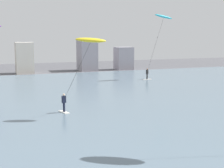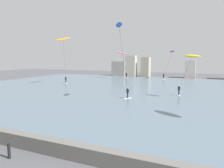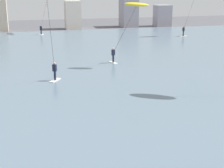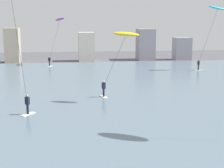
# 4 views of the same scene
# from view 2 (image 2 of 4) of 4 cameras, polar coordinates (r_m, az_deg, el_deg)

# --- Properties ---
(seawall_barrier) EXTENTS (60.00, 0.70, 0.97)m
(seawall_barrier) POSITION_cam_2_polar(r_m,az_deg,el_deg) (12.62, -3.90, -19.28)
(seawall_barrier) COLOR #66635E
(seawall_barrier) RESTS_ON ground
(water_bay) EXTENTS (84.00, 52.00, 0.10)m
(water_bay) POSITION_cam_2_polar(r_m,az_deg,el_deg) (37.57, 15.13, -2.21)
(water_bay) COLOR slate
(water_bay) RESTS_ON ground
(far_shore_buildings) EXTENTS (44.44, 5.81, 6.69)m
(far_shore_buildings) POSITION_cam_2_polar(r_m,az_deg,el_deg) (65.64, 16.37, 4.17)
(far_shore_buildings) COLOR #A89E93
(far_shore_buildings) RESTS_ON ground
(bollard_post) EXTENTS (0.18, 0.18, 0.96)m
(bollard_post) POSITION_cam_2_polar(r_m,az_deg,el_deg) (14.65, -26.56, -16.17)
(bollard_post) COLOR black
(bollard_post) RESTS_ON ground
(kitesurfer_pink) EXTENTS (3.32, 4.42, 7.85)m
(kitesurfer_pink) POSITION_cam_2_polar(r_m,az_deg,el_deg) (58.82, 2.94, 8.01)
(kitesurfer_pink) COLOR silver
(kitesurfer_pink) RESTS_ON water_bay
(kitesurfer_blue) EXTENTS (2.19, 3.88, 10.73)m
(kitesurfer_blue) POSITION_cam_2_polar(r_m,az_deg,el_deg) (28.94, 2.34, 12.98)
(kitesurfer_blue) COLOR silver
(kitesurfer_blue) RESTS_ON water_bay
(kitesurfer_purple) EXTENTS (3.48, 4.47, 8.11)m
(kitesurfer_purple) POSITION_cam_2_polar(r_m,az_deg,el_deg) (60.09, 16.14, 8.18)
(kitesurfer_purple) COLOR silver
(kitesurfer_purple) RESTS_ON water_bay
(kitesurfer_yellow) EXTENTS (3.46, 3.67, 6.53)m
(kitesurfer_yellow) POSITION_cam_2_polar(r_m,az_deg,el_deg) (32.25, 20.71, 5.76)
(kitesurfer_yellow) COLOR silver
(kitesurfer_yellow) RESTS_ON water_bay
(kitesurfer_orange) EXTENTS (2.80, 4.34, 10.72)m
(kitesurfer_orange) POSITION_cam_2_polar(r_m,az_deg,el_deg) (47.57, -13.33, 11.18)
(kitesurfer_orange) COLOR silver
(kitesurfer_orange) RESTS_ON water_bay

